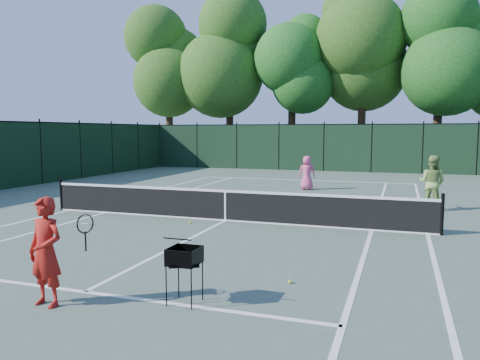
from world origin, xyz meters
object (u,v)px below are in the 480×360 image
(player_green, at_px, (432,183))
(loose_ball_midcourt, at_px, (190,222))
(ball_hopper, at_px, (184,256))
(coach, at_px, (46,252))
(loose_ball_near_cart, at_px, (290,281))
(player_pink, at_px, (307,173))

(player_green, height_order, loose_ball_midcourt, player_green)
(ball_hopper, bearing_deg, player_green, 44.09)
(coach, bearing_deg, player_green, 68.55)
(coach, xyz_separation_m, loose_ball_near_cart, (3.21, 2.18, -0.79))
(loose_ball_near_cart, xyz_separation_m, loose_ball_midcourt, (-3.84, 4.18, 0.00))
(ball_hopper, relative_size, loose_ball_midcourt, 12.66)
(player_green, bearing_deg, coach, 84.49)
(player_pink, xyz_separation_m, player_green, (4.93, -3.98, 0.15))
(player_pink, distance_m, loose_ball_midcourt, 8.89)
(loose_ball_midcourt, bearing_deg, player_green, 35.78)
(loose_ball_midcourt, bearing_deg, ball_hopper, -65.66)
(coach, distance_m, player_green, 12.57)
(coach, xyz_separation_m, loose_ball_midcourt, (-0.63, 6.36, -0.79))
(loose_ball_midcourt, bearing_deg, coach, -84.31)
(coach, height_order, loose_ball_near_cart, coach)
(loose_ball_near_cart, bearing_deg, player_pink, 99.75)
(coach, bearing_deg, ball_hopper, 28.50)
(player_pink, height_order, loose_ball_near_cart, player_pink)
(coach, xyz_separation_m, player_pink, (0.99, 15.07, -0.06))
(loose_ball_midcourt, bearing_deg, loose_ball_near_cart, -47.42)
(coach, relative_size, ball_hopper, 1.90)
(coach, bearing_deg, loose_ball_near_cart, 40.83)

